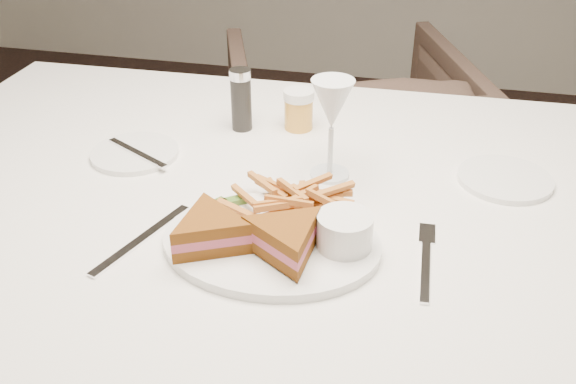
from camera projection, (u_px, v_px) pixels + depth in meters
The scene contains 3 objects.
table at pixel (294, 367), 1.24m from camera, with size 1.54×1.03×0.75m, color white.
chair_far at pixel (345, 141), 2.08m from camera, with size 0.72×0.67×0.74m, color #49362C.
table_setting at pixel (285, 195), 0.99m from camera, with size 0.82×0.60×0.18m.
Camera 1 is at (0.14, -0.88, 1.31)m, focal length 40.00 mm.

